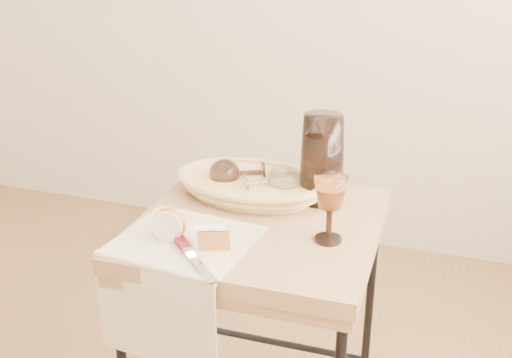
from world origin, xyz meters
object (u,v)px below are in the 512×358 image
at_px(wine_goblet, 330,209).
at_px(tea_towel, 185,240).
at_px(goblet_lying_a, 241,173).
at_px(table_knife, 191,254).
at_px(apple_half, 170,223).
at_px(pitcher, 322,158).
at_px(side_table, 258,344).
at_px(goblet_lying_b, 267,182).
at_px(bread_basket, 251,186).

bearing_deg(wine_goblet, tea_towel, -160.45).
bearing_deg(goblet_lying_a, wine_goblet, 116.02).
xyz_separation_m(wine_goblet, table_knife, (-0.26, -0.18, -0.07)).
xyz_separation_m(goblet_lying_a, table_knife, (0.03, -0.39, -0.04)).
distance_m(goblet_lying_a, apple_half, 0.32).
distance_m(pitcher, table_knife, 0.46).
distance_m(tea_towel, pitcher, 0.43).
bearing_deg(table_knife, tea_towel, 168.19).
bearing_deg(side_table, apple_half, -135.42).
distance_m(apple_half, table_knife, 0.11).
bearing_deg(goblet_lying_b, tea_towel, -146.13).
bearing_deg(side_table, table_knife, -108.73).
bearing_deg(apple_half, table_knife, -44.85).
distance_m(tea_towel, goblet_lying_b, 0.30).
bearing_deg(table_knife, wine_goblet, 79.23).
distance_m(side_table, bread_basket, 0.43).
distance_m(wine_goblet, apple_half, 0.37).
relative_size(side_table, goblet_lying_b, 5.23).
relative_size(pitcher, table_knife, 1.21).
bearing_deg(apple_half, goblet_lying_a, 74.67).
bearing_deg(pitcher, goblet_lying_a, 172.20).
distance_m(bread_basket, goblet_lying_a, 0.05).
bearing_deg(apple_half, side_table, 39.63).
distance_m(tea_towel, table_knife, 0.09).
bearing_deg(goblet_lying_a, tea_towel, 56.70).
height_order(goblet_lying_a, goblet_lying_b, goblet_lying_b).
relative_size(bread_basket, apple_half, 4.50).
bearing_deg(goblet_lying_a, apple_half, 50.48).
height_order(bread_basket, goblet_lying_b, goblet_lying_b).
bearing_deg(tea_towel, pitcher, 59.41).
height_order(wine_goblet, apple_half, wine_goblet).
xyz_separation_m(side_table, goblet_lying_b, (-0.02, 0.12, 0.43)).
height_order(tea_towel, bread_basket, bread_basket).
height_order(pitcher, table_knife, pitcher).
bearing_deg(wine_goblet, table_knife, -145.12).
relative_size(bread_basket, goblet_lying_b, 2.60).
bearing_deg(side_table, goblet_lying_a, 123.61).
height_order(side_table, pitcher, pitcher).
distance_m(bread_basket, wine_goblet, 0.32).
xyz_separation_m(side_table, goblet_lying_a, (-0.10, 0.16, 0.43)).
distance_m(side_table, wine_goblet, 0.49).
xyz_separation_m(bread_basket, table_knife, (-0.01, -0.37, -0.01)).
bearing_deg(side_table, tea_towel, -128.96).
bearing_deg(bread_basket, tea_towel, -97.92).
xyz_separation_m(goblet_lying_b, wine_goblet, (0.20, -0.16, 0.03)).
xyz_separation_m(bread_basket, goblet_lying_a, (-0.03, 0.02, 0.03)).
height_order(pitcher, wine_goblet, pitcher).
distance_m(tea_towel, goblet_lying_a, 0.32).
relative_size(pitcher, wine_goblet, 1.69).
relative_size(goblet_lying_a, goblet_lying_b, 0.97).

